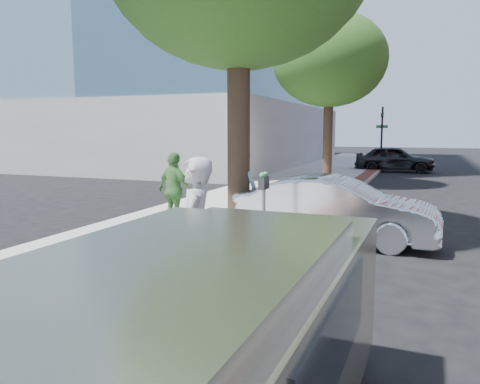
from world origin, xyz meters
The scene contains 14 objects.
ground centered at (0.00, 0.00, 0.00)m, with size 120.00×120.00×0.00m, color black.
sidewalk centered at (-1.50, 8.00, 0.07)m, with size 5.00×60.00×0.15m, color #9E9991.
brick_strip centered at (0.70, 8.00, 0.15)m, with size 0.60×60.00×0.01m, color brown.
curb centered at (1.05, 8.00, 0.07)m, with size 0.10×60.00×0.15m, color gray.
office_base centered at (-13.00, 22.00, 2.00)m, with size 18.20×22.20×4.00m, color gray.
signal_near centered at (0.90, 22.00, 2.25)m, with size 0.70×0.15×3.80m.
tree_far centered at (-0.50, 12.00, 5.30)m, with size 4.80×4.80×7.14m.
parking_meter centered at (0.59, 0.18, 1.21)m, with size 0.12×0.32×1.47m.
person_gray centered at (0.75, -2.99, 1.11)m, with size 0.70×0.46×1.93m, color #9C9DA1.
person_officer centered at (-0.56, 2.05, 1.03)m, with size 0.86×0.67×1.77m, color #89B5D4.
person_green centered at (-1.94, 1.28, 1.03)m, with size 1.03×0.43×1.75m, color #49863D.
sedan_silver centered at (1.65, 1.89, 0.71)m, with size 1.49×4.29×1.41m, color silver.
bg_car centered at (1.81, 20.24, 0.75)m, with size 1.77×4.41×1.50m, color black.
van centered at (2.06, -5.56, 0.94)m, with size 1.84×4.67×1.71m.
Camera 1 is at (3.36, -8.09, 2.41)m, focal length 35.00 mm.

